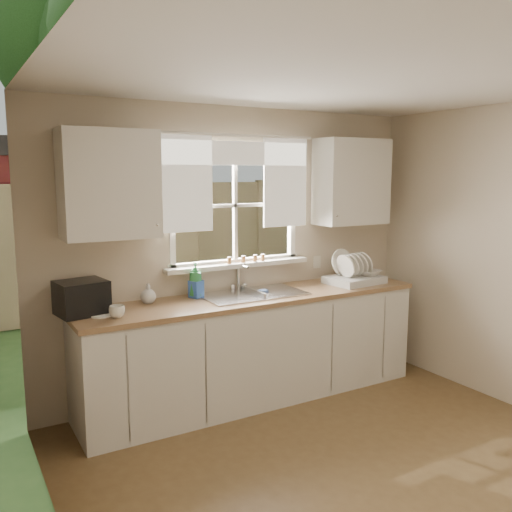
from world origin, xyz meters
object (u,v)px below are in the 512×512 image
dish_rack (354,276)px  cup (117,312)px  soap_bottle_a (196,280)px  black_appliance (82,298)px

dish_rack → cup: dish_rack is taller
dish_rack → soap_bottle_a: 1.54m
dish_rack → black_appliance: 2.46m
soap_bottle_a → black_appliance: (-0.94, -0.08, -0.02)m
dish_rack → cup: size_ratio=4.68×
dish_rack → black_appliance: size_ratio=1.57×
soap_bottle_a → dish_rack: bearing=-7.2°
cup → black_appliance: (-0.19, 0.23, 0.08)m
soap_bottle_a → cup: (-0.75, -0.31, -0.10)m
soap_bottle_a → cup: 0.82m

